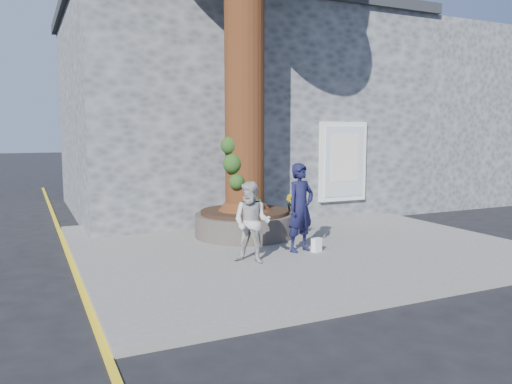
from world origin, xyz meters
name	(u,v)px	position (x,y,z in m)	size (l,w,h in m)	color
ground	(249,265)	(0.00, 0.00, 0.00)	(120.00, 120.00, 0.00)	black
pavement	(292,244)	(1.50, 1.00, 0.06)	(9.00, 8.00, 0.12)	slate
yellow_line	(74,270)	(-3.05, 1.00, 0.00)	(0.10, 30.00, 0.01)	yellow
stone_shop	(228,113)	(2.50, 7.20, 3.16)	(10.30, 8.30, 6.30)	#4A4C4F
neighbour_shop	(413,120)	(10.50, 7.20, 3.00)	(6.00, 8.00, 6.00)	#4A4C4F
planter	(245,223)	(0.80, 2.00, 0.41)	(2.30, 2.30, 0.60)	black
man	(301,208)	(1.20, 0.13, 1.01)	(0.65, 0.43, 1.78)	black
woman	(252,222)	(-0.06, -0.27, 0.87)	(0.73, 0.57, 1.50)	#B5B1AD
shopping_bag	(317,245)	(1.46, -0.07, 0.26)	(0.20, 0.12, 0.28)	white
plant_a	(259,206)	(0.88, 1.39, 0.90)	(0.19, 0.13, 0.36)	gray
plant_b	(291,203)	(1.65, 1.35, 0.92)	(0.22, 0.21, 0.40)	gray
plant_c	(295,205)	(1.65, 1.15, 0.90)	(0.21, 0.21, 0.37)	gray
plant_d	(295,205)	(1.65, 1.15, 0.89)	(0.30, 0.27, 0.34)	gray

